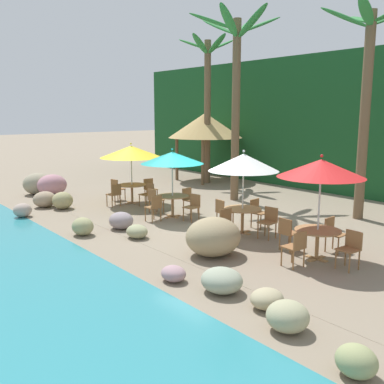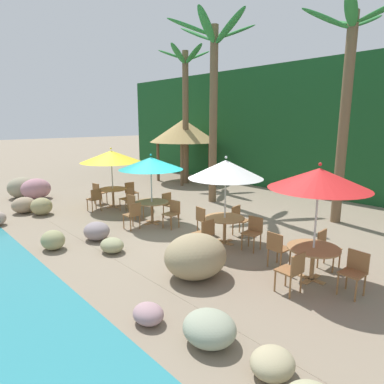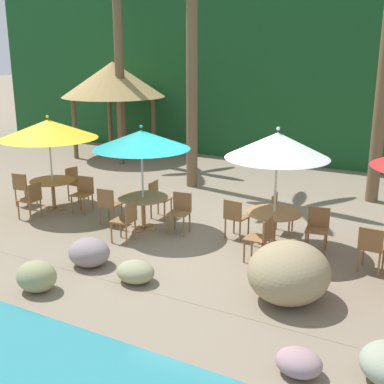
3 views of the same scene
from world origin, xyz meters
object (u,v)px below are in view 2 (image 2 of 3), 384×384
dining_table_yellow (113,192)px  palm_tree_second (213,83)px  chair_white_right (205,233)px  chair_red_left (277,247)px  chair_yellow_right (95,198)px  chair_red_inland (326,246)px  chair_red_right (293,270)px  chair_yellow_seaward (128,197)px  palm_tree_third (347,88)px  palm_tree_nearest (185,100)px  umbrella_red (319,179)px  palapa_hut (184,131)px  umbrella_yellow (111,156)px  chair_yellow_inland (131,191)px  chair_white_left (203,219)px  chair_teal_left (134,204)px  chair_white_inland (239,218)px  chair_teal_seaward (173,212)px  dining_table_red (313,253)px  dining_table_teal (152,205)px  chair_teal_inland (169,203)px  umbrella_teal (151,163)px  chair_yellow_left (98,192)px  chair_teal_right (133,214)px  dining_table_white (225,222)px  chair_white_seaward (253,231)px  umbrella_white (226,169)px  chair_red_seaward (355,270)px

dining_table_yellow → palm_tree_second: palm_tree_second is taller
chair_white_right → chair_red_left: size_ratio=1.00×
chair_yellow_right → palm_tree_second: 6.43m
chair_red_inland → chair_red_right: size_ratio=1.00×
chair_yellow_seaward → palm_tree_third: 8.38m
palm_tree_nearest → palm_tree_third: size_ratio=1.04×
umbrella_red → dining_table_yellow: bearing=179.8°
palm_tree_nearest → palapa_hut: (-0.60, 0.38, -1.64)m
umbrella_yellow → chair_yellow_inland: umbrella_yellow is taller
palm_tree_nearest → chair_white_left: bearing=-37.9°
palapa_hut → chair_yellow_inland: bearing=-63.4°
chair_teal_left → chair_white_left: bearing=11.2°
chair_white_inland → palm_tree_nearest: size_ratio=0.12×
chair_teal_left → chair_red_left: bearing=2.2°
chair_teal_seaward → palm_tree_third: palm_tree_third is taller
dining_table_red → palm_tree_third: bearing=109.5°
dining_table_teal → chair_teal_inland: size_ratio=1.26×
dining_table_yellow → chair_white_right: chair_white_right is taller
chair_yellow_seaward → palm_tree_third: palm_tree_third is taller
chair_red_right → chair_yellow_right: bearing=179.7°
chair_red_right → chair_teal_seaward: bearing=168.8°
umbrella_yellow → chair_yellow_seaward: (0.84, 0.18, -1.50)m
umbrella_yellow → chair_teal_left: bearing=-8.6°
umbrella_teal → chair_yellow_left: bearing=-178.9°
chair_yellow_seaward → chair_teal_left: (1.12, -0.48, 0.00)m
dining_table_yellow → chair_red_right: bearing=-6.0°
chair_yellow_inland → chair_teal_left: size_ratio=1.00×
chair_teal_right → palm_tree_second: bearing=102.4°
dining_table_white → umbrella_red: umbrella_red is taller
chair_teal_seaward → palm_tree_third: size_ratio=0.13×
chair_yellow_right → palm_tree_nearest: size_ratio=0.12×
umbrella_teal → palm_tree_third: bearing=49.2°
chair_yellow_right → chair_teal_seaward: (3.48, 0.92, 0.00)m
dining_table_white → chair_white_seaward: chair_white_seaward is taller
chair_teal_right → palm_tree_third: (3.89, 5.53, 3.85)m
chair_white_seaward → umbrella_red: umbrella_red is taller
chair_teal_left → palm_tree_second: palm_tree_second is taller
umbrella_red → palm_tree_third: (-1.63, 4.59, 2.15)m
chair_yellow_seaward → umbrella_white: size_ratio=0.36×
chair_yellow_inland → chair_red_left: size_ratio=1.00×
chair_yellow_inland → chair_red_right: same height
umbrella_teal → dining_table_red: size_ratio=2.11×
chair_teal_left → chair_white_inland: same height
dining_table_white → chair_red_inland: chair_red_inland is taller
dining_table_teal → palm_tree_nearest: 8.41m
chair_teal_inland → chair_red_seaward: (6.69, -0.70, 0.00)m
umbrella_teal → chair_teal_right: bearing=-79.0°
umbrella_yellow → chair_teal_left: 2.48m
umbrella_white → chair_red_inland: bearing=11.6°
chair_teal_left → chair_red_right: 6.58m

